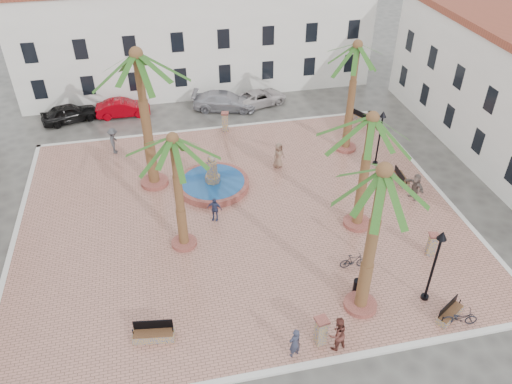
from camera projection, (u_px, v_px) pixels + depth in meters
ground at (240, 215)px, 30.30m from camera, size 120.00×120.00×0.00m
plaza at (240, 214)px, 30.26m from camera, size 26.00×22.00×0.15m
kerb_n at (214, 129)px, 38.95m from camera, size 26.30×0.30×0.16m
kerb_s at (287, 369)px, 21.55m from camera, size 26.30×0.30×0.16m
kerb_e at (436, 188)px, 32.49m from camera, size 0.30×22.30×0.16m
kerb_w at (13, 245)px, 28.02m from camera, size 0.30×22.30×0.16m
building_north at (196, 32)px, 43.31m from camera, size 30.40×7.40×9.50m
fountain at (213, 183)px, 32.28m from camera, size 4.66×4.66×2.41m
palm_nw at (138, 70)px, 28.17m from camera, size 5.82×5.82×9.20m
palm_sw at (174, 152)px, 24.43m from camera, size 4.60×4.60×7.12m
palm_s at (381, 189)px, 20.17m from camera, size 5.21×5.21×8.30m
palm_e at (371, 132)px, 25.77m from camera, size 5.16×5.16×7.36m
palm_ne at (356, 58)px, 32.35m from camera, size 4.98×4.98×8.05m
bench_s at (154, 335)px, 22.60m from camera, size 1.95×0.84×1.00m
bench_se at (450, 314)px, 23.63m from camera, size 1.68×1.27×0.87m
bench_e at (401, 179)px, 32.76m from camera, size 0.64×1.70×0.88m
bench_ne at (361, 118)px, 39.77m from camera, size 1.18×1.68×0.86m
lamppost_s at (437, 255)px, 23.02m from camera, size 0.47×0.47×4.33m
lamppost_e at (381, 129)px, 33.09m from camera, size 0.44×0.44×4.06m
bollard_se at (321, 331)px, 22.13m from camera, size 0.64×0.64×1.57m
bollard_n at (225, 121)px, 38.12m from camera, size 0.66×0.66×1.52m
bollard_e at (432, 244)px, 26.90m from camera, size 0.60×0.60×1.39m
litter_bin at (357, 286)px, 24.86m from camera, size 0.40×0.40×0.78m
cyclist_a at (295, 343)px, 21.58m from camera, size 0.72×0.60×1.67m
bicycle_a at (460, 318)px, 23.18m from camera, size 1.74×0.88×0.88m
cyclist_b at (337, 334)px, 21.86m from camera, size 1.05×0.91×1.84m
bicycle_b at (354, 261)px, 26.23m from camera, size 1.51×0.55×0.88m
pedestrian_fountain_a at (279, 155)px, 33.90m from camera, size 1.06×0.92×1.82m
pedestrian_fountain_b at (214, 209)px, 29.29m from camera, size 0.99×0.71×1.56m
pedestrian_north at (114, 141)px, 35.36m from camera, size 0.83×1.31×1.94m
pedestrian_east at (415, 186)px, 30.98m from camera, size 0.91×1.73×1.78m
car_black at (69, 113)px, 39.67m from camera, size 4.64×2.89×1.47m
car_red at (123, 108)px, 40.48m from camera, size 4.26×1.50×1.40m
car_silver at (225, 101)px, 41.39m from camera, size 5.63×3.46×1.52m
car_white at (260, 98)px, 42.20m from camera, size 5.03×3.38×1.28m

